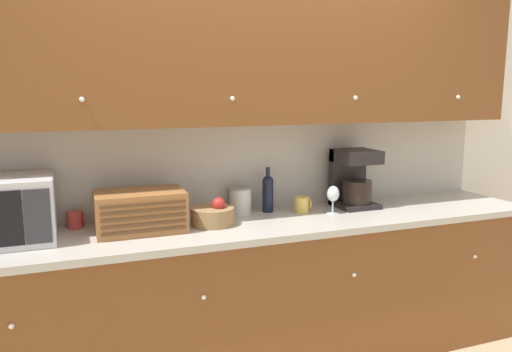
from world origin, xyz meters
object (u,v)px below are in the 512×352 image
object	(u,v)px
storage_canister	(240,200)
mug_blue_second	(302,204)
fruit_basket	(213,215)
wine_bottle	(268,192)
bread_box	(140,211)
wine_glass	(333,195)
mug	(76,220)
coffee_maker	(354,178)

from	to	relation	value
storage_canister	mug_blue_second	size ratio (longest dim) A/B	1.58
fruit_basket	wine_bottle	world-z (taller)	wine_bottle
bread_box	fruit_basket	distance (m)	0.41
wine_glass	mug_blue_second	bearing A→B (deg)	150.49
wine_bottle	storage_canister	bearing A→B (deg)	172.19
mug	wine_bottle	distance (m)	1.16
mug	mug_blue_second	bearing A→B (deg)	-5.20
storage_canister	wine_glass	bearing A→B (deg)	-21.08
bread_box	wine_bottle	distance (m)	0.84
mug_blue_second	fruit_basket	bearing A→B (deg)	-171.96
storage_canister	mug_blue_second	distance (m)	0.39
mug_blue_second	coffee_maker	bearing A→B (deg)	5.21
storage_canister	wine_bottle	distance (m)	0.19
mug	fruit_basket	size ratio (longest dim) A/B	0.40
fruit_basket	wine_glass	world-z (taller)	wine_glass
bread_box	coffee_maker	bearing A→B (deg)	4.26
coffee_maker	mug	bearing A→B (deg)	177.14
fruit_basket	storage_canister	bearing A→B (deg)	40.52
wine_glass	coffee_maker	distance (m)	0.27
mug_blue_second	wine_bottle	bearing A→B (deg)	155.48
wine_bottle	mug_blue_second	size ratio (longest dim) A/B	2.77
wine_glass	mug	bearing A→B (deg)	171.84
mug	wine_bottle	size ratio (longest dim) A/B	0.35
mug	mug_blue_second	xyz separation A→B (m)	(1.35, -0.12, 0.00)
storage_canister	mug	bearing A→B (deg)	179.51
fruit_basket	wine_glass	size ratio (longest dim) A/B	1.42
mug	storage_canister	size ratio (longest dim) A/B	0.61
mug_blue_second	coffee_maker	xyz separation A→B (m)	(0.39, 0.04, 0.14)
storage_canister	fruit_basket	bearing A→B (deg)	-139.48
bread_box	fruit_basket	xyz separation A→B (m)	(0.41, -0.02, -0.06)
bread_box	storage_canister	bearing A→B (deg)	15.98
fruit_basket	mug_blue_second	xyz separation A→B (m)	(0.61, 0.09, -0.00)
fruit_basket	coffee_maker	size ratio (longest dim) A/B	0.66
bread_box	fruit_basket	size ratio (longest dim) A/B	1.90
storage_canister	wine_bottle	bearing A→B (deg)	-7.81
bread_box	coffee_maker	size ratio (longest dim) A/B	1.25
wine_bottle	mug_blue_second	world-z (taller)	wine_bottle
fruit_basket	mug_blue_second	bearing A→B (deg)	8.04
bread_box	storage_canister	distance (m)	0.67
storage_canister	coffee_maker	world-z (taller)	coffee_maker
bread_box	fruit_basket	bearing A→B (deg)	-2.39
storage_canister	coffee_maker	bearing A→B (deg)	-5.84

